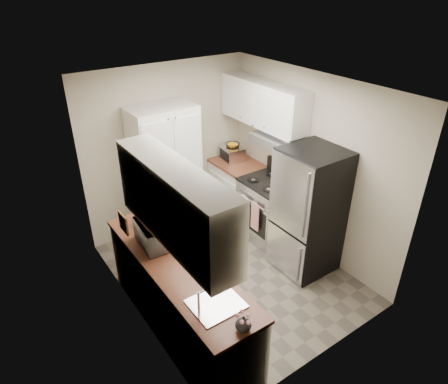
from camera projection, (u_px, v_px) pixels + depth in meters
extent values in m
plane|color=#665B4C|center=(230.00, 273.00, 5.36)|extent=(3.20, 3.20, 0.00)
cube|color=#B8B095|center=(168.00, 149.00, 5.91)|extent=(2.60, 0.04, 2.50)
cube|color=#B8B095|center=(334.00, 262.00, 3.61)|extent=(2.60, 0.04, 2.50)
cube|color=#B8B095|center=(129.00, 227.00, 4.11)|extent=(0.04, 3.20, 2.50)
cube|color=#B8B095|center=(309.00, 165.00, 5.41)|extent=(0.04, 3.20, 2.50)
cube|color=white|center=(232.00, 87.00, 4.15)|extent=(2.60, 3.20, 0.04)
cube|color=silver|center=(175.00, 204.00, 3.37)|extent=(0.33, 1.60, 0.70)
cube|color=silver|center=(263.00, 107.00, 5.60)|extent=(0.33, 1.55, 0.58)
cube|color=#99999E|center=(278.00, 141.00, 5.44)|extent=(0.45, 0.76, 0.13)
cube|color=#B7B7BC|center=(216.00, 304.00, 3.60)|extent=(0.45, 0.40, 0.02)
cube|color=brown|center=(123.00, 223.00, 4.29)|extent=(0.02, 0.22, 0.22)
cube|color=silver|center=(166.00, 175.00, 5.72)|extent=(0.90, 0.55, 2.00)
cube|color=silver|center=(180.00, 297.00, 4.35)|extent=(0.60, 2.30, 0.88)
cube|color=brown|center=(177.00, 264.00, 4.12)|extent=(0.63, 2.33, 0.04)
cube|color=silver|center=(237.00, 190.00, 6.50)|extent=(0.60, 0.80, 0.88)
cube|color=brown|center=(238.00, 164.00, 6.28)|extent=(0.63, 0.83, 0.04)
cube|color=#B7B7BC|center=(268.00, 210.00, 5.91)|extent=(0.64, 0.76, 0.90)
cube|color=black|center=(270.00, 183.00, 5.69)|extent=(0.66, 0.78, 0.03)
cube|color=black|center=(286.00, 171.00, 5.78)|extent=(0.06, 0.76, 0.22)
cube|color=tan|center=(255.00, 217.00, 5.58)|extent=(0.01, 0.16, 0.42)
cube|color=beige|center=(244.00, 209.00, 5.75)|extent=(0.01, 0.16, 0.42)
cube|color=#B7B7BC|center=(309.00, 211.00, 5.13)|extent=(0.70, 0.72, 1.70)
imported|color=#B5B5B9|center=(155.00, 234.00, 4.34)|extent=(0.37, 0.51, 0.27)
cylinder|color=black|center=(138.00, 214.00, 4.63)|extent=(0.09, 0.09, 0.34)
imported|color=beige|center=(243.00, 323.00, 3.31)|extent=(0.14, 0.14, 0.14)
cube|color=#407C2F|center=(152.00, 209.00, 4.79)|extent=(0.09, 0.21, 0.27)
cube|color=#BCBCC1|center=(232.00, 153.00, 6.32)|extent=(0.33, 0.40, 0.22)
cube|color=#C2B880|center=(205.00, 248.00, 5.85)|extent=(0.55, 0.85, 0.01)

